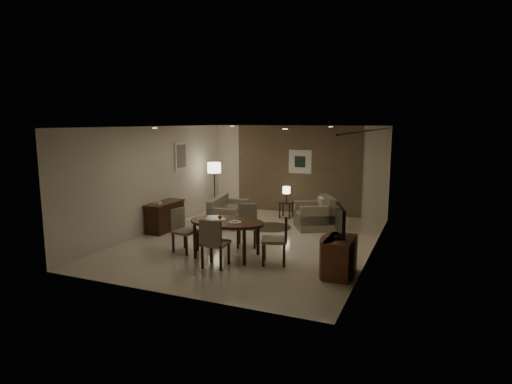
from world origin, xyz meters
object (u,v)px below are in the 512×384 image
at_px(chair_far, 247,226).
at_px(sofa, 229,211).
at_px(chair_near, 216,242).
at_px(chair_right, 274,239).
at_px(armchair, 314,212).
at_px(chair_left, 185,231).
at_px(floor_lamp, 214,189).
at_px(console_desk, 165,216).
at_px(tv_cabinet, 340,257).
at_px(side_table, 286,210).
at_px(dining_table, 227,239).

distance_m(chair_far, sofa, 2.22).
bearing_deg(chair_near, sofa, -71.00).
relative_size(chair_right, armchair, 1.04).
bearing_deg(chair_left, chair_far, -40.58).
bearing_deg(chair_near, chair_right, -152.29).
xyz_separation_m(chair_far, chair_left, (-1.07, -0.91, -0.00)).
bearing_deg(floor_lamp, console_desk, -96.87).
bearing_deg(chair_right, armchair, 161.98).
height_order(tv_cabinet, sofa, sofa).
height_order(chair_far, floor_lamp, floor_lamp).
bearing_deg(armchair, tv_cabinet, -6.12).
bearing_deg(chair_far, sofa, 107.74).
distance_m(chair_right, sofa, 3.55).
xyz_separation_m(chair_near, sofa, (-1.33, 3.27, -0.12)).
height_order(tv_cabinet, side_table, tv_cabinet).
bearing_deg(floor_lamp, chair_left, -71.35).
bearing_deg(floor_lamp, tv_cabinet, -38.89).
bearing_deg(armchair, dining_table, -48.14).
distance_m(chair_far, armchair, 2.41).
height_order(side_table, floor_lamp, floor_lamp).
xyz_separation_m(side_table, floor_lamp, (-2.15, -0.46, 0.56)).
bearing_deg(chair_far, armchair, 46.95).
xyz_separation_m(chair_left, chair_right, (2.06, 0.00, 0.03)).
relative_size(chair_left, floor_lamp, 0.59).
height_order(console_desk, chair_left, chair_left).
distance_m(console_desk, chair_left, 2.03).
height_order(chair_left, armchair, chair_left).
distance_m(console_desk, chair_far, 2.60).
height_order(chair_far, chair_left, chair_far).
bearing_deg(side_table, armchair, -41.09).
distance_m(dining_table, side_table, 4.02).
height_order(console_desk, armchair, armchair).
bearing_deg(dining_table, chair_near, -83.06).
relative_size(dining_table, side_table, 3.44).
height_order(chair_far, side_table, chair_far).
bearing_deg(chair_far, side_table, 73.15).
distance_m(console_desk, tv_cabinet, 5.11).
relative_size(dining_table, chair_left, 1.73).
xyz_separation_m(chair_near, chair_far, (0.01, 1.50, -0.01)).
relative_size(console_desk, dining_table, 0.73).
height_order(chair_near, armchair, chair_near).
height_order(dining_table, chair_far, chair_far).
distance_m(dining_table, chair_left, 0.99).
xyz_separation_m(armchair, floor_lamp, (-3.26, 0.50, 0.37)).
bearing_deg(chair_left, sofa, 14.88).
distance_m(dining_table, chair_near, 0.66).
relative_size(chair_near, chair_right, 0.96).
relative_size(tv_cabinet, chair_left, 0.95).
height_order(chair_near, side_table, chair_near).
bearing_deg(dining_table, tv_cabinet, -4.04).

